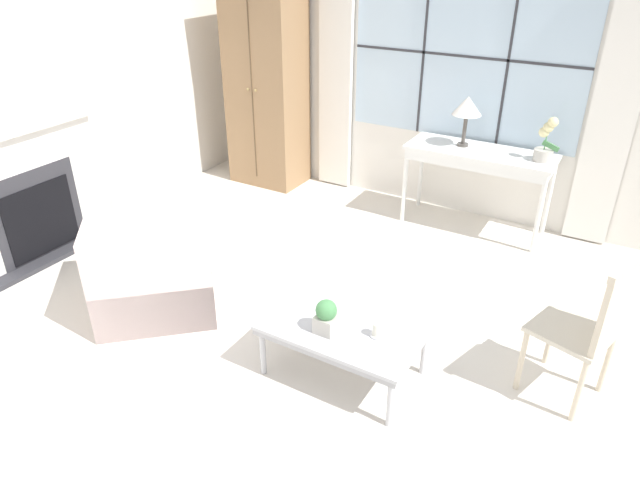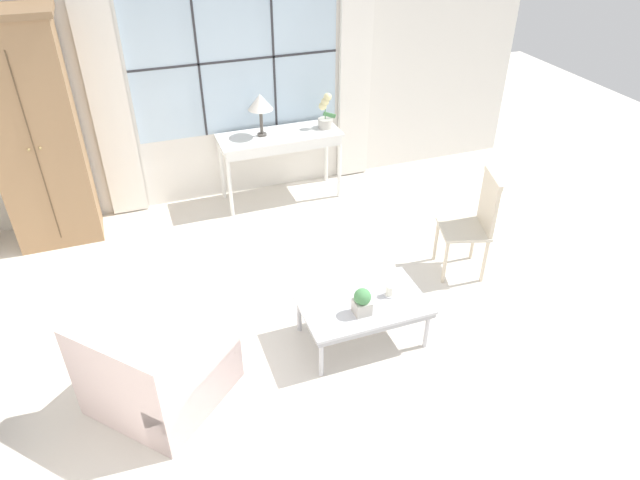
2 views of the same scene
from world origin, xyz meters
name	(u,v)px [view 1 (image 1 of 2)]	position (x,y,z in m)	size (l,w,h in m)	color
ground_plane	(302,365)	(0.00, 0.00, 0.00)	(14.00, 14.00, 0.00)	silver
wall_back_windowed	(463,77)	(0.00, 3.02, 1.40)	(7.20, 0.14, 2.80)	silver
wall_left	(48,91)	(-3.03, 0.60, 1.40)	(0.06, 7.20, 2.80)	silver
fireplace	(24,181)	(-2.91, 0.09, 0.74)	(0.34, 1.49, 2.26)	#2D2D33
armoire	(266,81)	(-2.13, 2.68, 1.18)	(0.89, 0.60, 2.35)	#93704C
console_table	(480,159)	(0.36, 2.68, 0.73)	(1.40, 0.52, 0.82)	white
table_lamp	(467,107)	(0.16, 2.71, 1.20)	(0.28, 0.28, 0.48)	#4C4742
potted_orchid	(546,143)	(0.92, 2.69, 0.98)	(0.22, 0.17, 0.41)	#BCB7AD
armchair_upholstered	(150,278)	(-1.40, 0.01, 0.26)	(1.22, 1.22, 0.82)	beige
side_chair_wooden	(592,323)	(1.67, 0.63, 0.59)	(0.55, 0.55, 1.05)	beige
coffee_table	(344,330)	(0.28, 0.08, 0.36)	(1.03, 0.65, 0.40)	#BCBCC1
potted_plant_small	(326,316)	(0.22, -0.04, 0.52)	(0.14, 0.14, 0.23)	#BCB7AD
pillar_candle	(377,330)	(0.52, 0.08, 0.45)	(0.09, 0.09, 0.11)	silver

